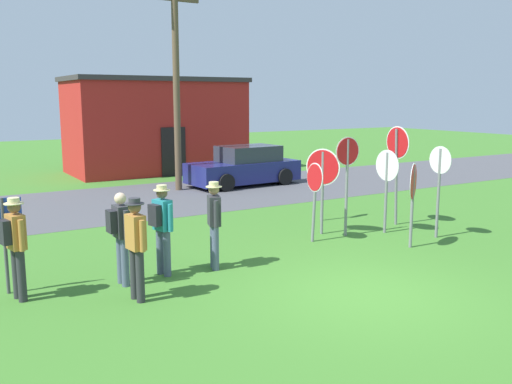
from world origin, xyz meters
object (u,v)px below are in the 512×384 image
object	(u,v)px
utility_pole	(176,84)
person_near_signs	(15,241)
stop_sign_leaning_right	(323,174)
person_in_blue	(214,220)
person_in_teal	(136,243)
stop_sign_rear_right	(387,177)
person_holding_notes	(120,232)
info_panel_leftmost	(4,228)
stop_sign_nearest	(347,169)
stop_sign_far_back	(439,177)
stop_sign_leaning_left	(397,157)
stop_sign_center_cluster	(413,191)
stop_sign_rear_left	(323,176)
parked_car_on_street	(244,167)
person_on_left	(162,223)
stop_sign_tallest	(315,189)

from	to	relation	value
utility_pole	person_near_signs	distance (m)	11.65
stop_sign_leaning_right	person_near_signs	size ratio (longest dim) A/B	1.12
person_in_blue	person_in_teal	size ratio (longest dim) A/B	1.00
stop_sign_rear_right	person_in_blue	world-z (taller)	stop_sign_rear_right
person_holding_notes	person_near_signs	xyz separation A→B (m)	(-1.72, 0.14, 0.03)
stop_sign_leaning_right	person_holding_notes	distance (m)	6.81
person_in_teal	info_panel_leftmost	distance (m)	2.34
stop_sign_nearest	stop_sign_rear_right	world-z (taller)	stop_sign_nearest
stop_sign_far_back	person_holding_notes	distance (m)	7.63
stop_sign_leaning_left	stop_sign_center_cluster	size ratio (longest dim) A/B	1.36
stop_sign_rear_left	parked_car_on_street	bearing A→B (deg)	73.50
utility_pole	stop_sign_leaning_right	distance (m)	7.39
stop_sign_center_cluster	stop_sign_rear_left	distance (m)	2.26
stop_sign_leaning_left	person_on_left	xyz separation A→B (m)	(-6.88, -0.82, -0.80)
utility_pole	stop_sign_nearest	world-z (taller)	utility_pole
stop_sign_rear_left	person_holding_notes	bearing A→B (deg)	-167.99
stop_sign_rear_right	info_panel_leftmost	world-z (taller)	stop_sign_rear_right
utility_pole	person_on_left	size ratio (longest dim) A/B	4.20
stop_sign_far_back	stop_sign_rear_right	xyz separation A→B (m)	(-0.72, 1.00, -0.06)
stop_sign_nearest	person_near_signs	bearing A→B (deg)	-175.64
stop_sign_leaning_right	parked_car_on_street	bearing A→B (deg)	78.30
person_near_signs	person_on_left	size ratio (longest dim) A/B	1.00
person_in_blue	person_in_teal	world-z (taller)	same
stop_sign_nearest	stop_sign_center_cluster	bearing A→B (deg)	-71.40
person_holding_notes	stop_sign_nearest	bearing A→B (deg)	7.02
stop_sign_nearest	stop_sign_leaning_right	bearing A→B (deg)	71.50
stop_sign_tallest	person_on_left	distance (m)	4.03
person_on_left	utility_pole	bearing A→B (deg)	64.82
parked_car_on_street	person_near_signs	bearing A→B (deg)	-137.03
stop_sign_center_cluster	person_in_blue	bearing A→B (deg)	168.84
utility_pole	parked_car_on_street	bearing A→B (deg)	-4.41
parked_car_on_street	person_in_blue	world-z (taller)	person_in_blue
stop_sign_leaning_right	person_near_signs	bearing A→B (deg)	-164.74
person_near_signs	person_on_left	bearing A→B (deg)	-0.08
person_in_blue	person_near_signs	distance (m)	3.59
utility_pole	stop_sign_far_back	xyz separation A→B (m)	(2.51, -9.73, -2.35)
parked_car_on_street	stop_sign_nearest	size ratio (longest dim) A/B	1.82
stop_sign_center_cluster	utility_pole	bearing A→B (deg)	97.31
stop_sign_nearest	person_in_teal	world-z (taller)	stop_sign_nearest
parked_car_on_street	stop_sign_leaning_left	bearing A→B (deg)	-90.18
stop_sign_far_back	stop_sign_leaning_right	distance (m)	3.16
person_in_blue	parked_car_on_street	bearing A→B (deg)	56.75
stop_sign_tallest	stop_sign_leaning_right	size ratio (longest dim) A/B	0.96
stop_sign_rear_right	person_in_teal	size ratio (longest dim) A/B	1.20
person_in_blue	info_panel_leftmost	distance (m)	3.75
stop_sign_nearest	person_in_blue	bearing A→B (deg)	-169.71
stop_sign_far_back	person_near_signs	bearing A→B (deg)	175.68
person_in_teal	info_panel_leftmost	xyz separation A→B (m)	(-1.80, 1.48, 0.17)
person_holding_notes	person_on_left	size ratio (longest dim) A/B	0.97
person_in_teal	person_near_signs	bearing A→B (deg)	148.44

